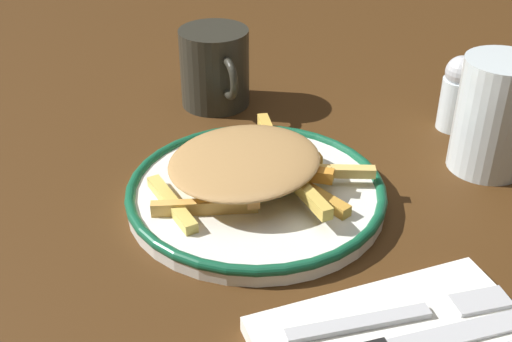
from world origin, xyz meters
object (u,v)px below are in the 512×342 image
object	(u,v)px
fries_heap	(249,165)
fork	(401,316)
plate	(256,192)
coffee_mug	(215,68)
salt_shaker	(458,93)
water_glass	(494,116)

from	to	relation	value
fries_heap	fork	distance (m)	0.21
plate	fork	world-z (taller)	plate
coffee_mug	salt_shaker	bearing A→B (deg)	54.46
coffee_mug	water_glass	bearing A→B (deg)	40.00
plate	salt_shaker	bearing A→B (deg)	100.72
fork	water_glass	xyz separation A→B (m)	(-0.17, 0.21, 0.04)
fork	salt_shaker	xyz separation A→B (m)	(-0.25, 0.23, 0.03)
fries_heap	salt_shaker	size ratio (longest dim) A/B	2.45
fork	coffee_mug	size ratio (longest dim) A/B	1.57
plate	coffee_mug	size ratio (longest dim) A/B	2.21
salt_shaker	plate	bearing A→B (deg)	-79.28
plate	fries_heap	xyz separation A→B (m)	(-0.01, -0.00, 0.03)
water_glass	coffee_mug	distance (m)	0.32
plate	water_glass	bearing A→B (deg)	82.43
fork	coffee_mug	bearing A→B (deg)	179.46
fries_heap	plate	bearing A→B (deg)	26.06
plate	fries_heap	size ratio (longest dim) A/B	1.16
fries_heap	fork	size ratio (longest dim) A/B	1.21
fries_heap	coffee_mug	size ratio (longest dim) A/B	1.91
water_glass	coffee_mug	bearing A→B (deg)	-140.00
fork	water_glass	size ratio (longest dim) A/B	1.48
plate	water_glass	xyz separation A→B (m)	(0.03, 0.25, 0.05)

